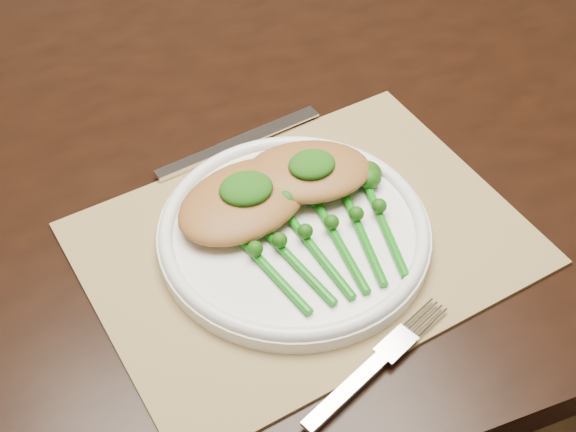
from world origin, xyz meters
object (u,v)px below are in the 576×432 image
object	(u,v)px
placemat	(305,243)
dinner_plate	(294,232)
broccolini_bundle	(327,246)
chicken_fillet_left	(244,200)
dining_table	(271,303)

from	to	relation	value
placemat	dinner_plate	distance (m)	0.02
dinner_plate	broccolini_bundle	bearing A→B (deg)	-58.83
chicken_fillet_left	broccolini_bundle	distance (m)	0.10
placemat	broccolini_bundle	size ratio (longest dim) A/B	2.36
broccolini_bundle	dinner_plate	bearing A→B (deg)	115.92
chicken_fillet_left	dinner_plate	bearing A→B (deg)	-67.58
placemat	broccolini_bundle	world-z (taller)	broccolini_bundle
dining_table	chicken_fillet_left	bearing A→B (deg)	-116.92
dining_table	placemat	bearing A→B (deg)	-99.37
dinner_plate	chicken_fillet_left	distance (m)	0.06
dining_table	chicken_fillet_left	size ratio (longest dim) A/B	11.22
chicken_fillet_left	broccolini_bundle	world-z (taller)	chicken_fillet_left
placemat	chicken_fillet_left	world-z (taller)	chicken_fillet_left
chicken_fillet_left	broccolini_bundle	size ratio (longest dim) A/B	0.81
dining_table	broccolini_bundle	size ratio (longest dim) A/B	9.10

